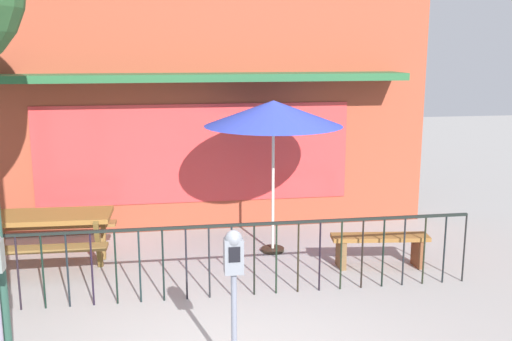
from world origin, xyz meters
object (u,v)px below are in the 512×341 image
(patio_bench, at_px, (380,244))
(parking_meter_far, at_px, (234,265))
(picnic_table_left, at_px, (48,225))
(patio_umbrella, at_px, (273,114))

(patio_bench, relative_size, parking_meter_far, 0.97)
(patio_bench, bearing_deg, picnic_table_left, 170.21)
(patio_umbrella, xyz_separation_m, parking_meter_far, (-1.02, -3.45, -1.02))
(patio_bench, height_order, parking_meter_far, parking_meter_far)
(picnic_table_left, bearing_deg, parking_meter_far, -55.55)
(picnic_table_left, relative_size, patio_bench, 1.29)
(patio_umbrella, relative_size, patio_bench, 1.65)
(picnic_table_left, bearing_deg, patio_bench, -9.79)
(picnic_table_left, relative_size, patio_umbrella, 0.78)
(picnic_table_left, distance_m, patio_bench, 4.82)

